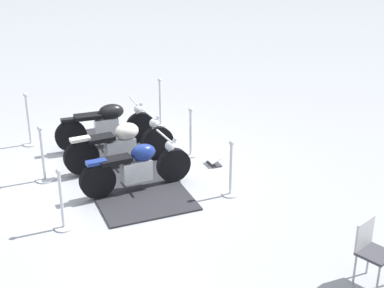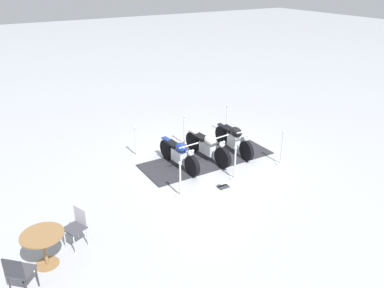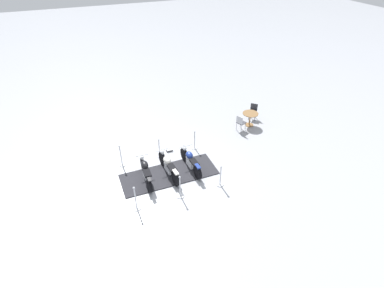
{
  "view_description": "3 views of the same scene",
  "coord_description": "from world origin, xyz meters",
  "px_view_note": "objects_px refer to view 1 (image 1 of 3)",
  "views": [
    {
      "loc": [
        2.51,
        9.77,
        4.74
      ],
      "look_at": [
        -0.72,
        1.84,
        1.09
      ],
      "focal_mm": 53.72,
      "sensor_mm": 36.0,
      "label": 1
    },
    {
      "loc": [
        -9.35,
        6.22,
        5.57
      ],
      "look_at": [
        -0.31,
        0.75,
        0.84
      ],
      "focal_mm": 36.45,
      "sensor_mm": 36.0,
      "label": 2
    },
    {
      "loc": [
        9.96,
        -2.85,
        8.91
      ],
      "look_at": [
        -0.66,
        1.36,
        0.89
      ],
      "focal_mm": 28.31,
      "sensor_mm": 36.0,
      "label": 3
    }
  ],
  "objects_px": {
    "stanchion_right_front": "(231,176)",
    "info_placard": "(214,162)",
    "motorcycle_black": "(107,124)",
    "stanchion_left_front": "(62,208)",
    "stanchion_left_rear": "(29,128)",
    "cafe_chair_across_table": "(371,248)",
    "stanchion_left_mid": "(44,164)",
    "stanchion_right_rear": "(160,109)",
    "stanchion_right_mid": "(191,139)",
    "motorcycle_cream": "(121,144)",
    "motorcycle_navy": "(138,166)"
  },
  "relations": [
    {
      "from": "stanchion_right_front",
      "to": "info_placard",
      "type": "height_order",
      "value": "stanchion_right_front"
    },
    {
      "from": "motorcycle_black",
      "to": "stanchion_left_front",
      "type": "bearing_deg",
      "value": -114.64
    },
    {
      "from": "motorcycle_black",
      "to": "stanchion_left_rear",
      "type": "distance_m",
      "value": 1.68
    },
    {
      "from": "cafe_chair_across_table",
      "to": "stanchion_left_mid",
      "type": "bearing_deg",
      "value": -164.68
    },
    {
      "from": "stanchion_right_rear",
      "to": "cafe_chair_across_table",
      "type": "bearing_deg",
      "value": 95.57
    },
    {
      "from": "stanchion_right_front",
      "to": "stanchion_right_mid",
      "type": "relative_size",
      "value": 1.0
    },
    {
      "from": "stanchion_right_front",
      "to": "stanchion_left_front",
      "type": "bearing_deg",
      "value": 0.21
    },
    {
      "from": "stanchion_left_mid",
      "to": "stanchion_left_rear",
      "type": "relative_size",
      "value": 0.94
    },
    {
      "from": "motorcycle_cream",
      "to": "stanchion_right_front",
      "type": "xyz_separation_m",
      "value": [
        -1.43,
        1.81,
        -0.11
      ]
    },
    {
      "from": "stanchion_right_mid",
      "to": "stanchion_left_mid",
      "type": "bearing_deg",
      "value": 0.21
    },
    {
      "from": "info_placard",
      "to": "cafe_chair_across_table",
      "type": "distance_m",
      "value": 4.21
    },
    {
      "from": "stanchion_left_mid",
      "to": "info_placard",
      "type": "height_order",
      "value": "stanchion_left_mid"
    },
    {
      "from": "motorcycle_navy",
      "to": "motorcycle_black",
      "type": "distance_m",
      "value": 2.07
    },
    {
      "from": "motorcycle_cream",
      "to": "info_placard",
      "type": "relative_size",
      "value": 6.75
    },
    {
      "from": "motorcycle_navy",
      "to": "stanchion_left_mid",
      "type": "distance_m",
      "value": 1.8
    },
    {
      "from": "motorcycle_navy",
      "to": "stanchion_right_rear",
      "type": "relative_size",
      "value": 1.83
    },
    {
      "from": "stanchion_left_mid",
      "to": "stanchion_right_front",
      "type": "bearing_deg",
      "value": 148.09
    },
    {
      "from": "stanchion_left_front",
      "to": "cafe_chair_across_table",
      "type": "height_order",
      "value": "stanchion_left_front"
    },
    {
      "from": "motorcycle_black",
      "to": "stanchion_right_mid",
      "type": "relative_size",
      "value": 2.05
    },
    {
      "from": "motorcycle_navy",
      "to": "stanchion_left_front",
      "type": "relative_size",
      "value": 1.99
    },
    {
      "from": "stanchion_right_mid",
      "to": "stanchion_right_rear",
      "type": "bearing_deg",
      "value": -89.79
    },
    {
      "from": "motorcycle_navy",
      "to": "stanchion_left_rear",
      "type": "height_order",
      "value": "stanchion_left_rear"
    },
    {
      "from": "info_placard",
      "to": "stanchion_left_front",
      "type": "bearing_deg",
      "value": -68.51
    },
    {
      "from": "motorcycle_navy",
      "to": "motorcycle_cream",
      "type": "xyz_separation_m",
      "value": [
        -0.0,
        -1.04,
        0.02
      ]
    },
    {
      "from": "motorcycle_black",
      "to": "stanchion_right_rear",
      "type": "height_order",
      "value": "stanchion_right_rear"
    },
    {
      "from": "motorcycle_cream",
      "to": "stanchion_left_front",
      "type": "bearing_deg",
      "value": -133.58
    },
    {
      "from": "info_placard",
      "to": "stanchion_left_mid",
      "type": "bearing_deg",
      "value": -100.37
    },
    {
      "from": "motorcycle_navy",
      "to": "stanchion_right_mid",
      "type": "distance_m",
      "value": 1.77
    },
    {
      "from": "stanchion_right_front",
      "to": "stanchion_right_rear",
      "type": "distance_m",
      "value": 3.63
    },
    {
      "from": "stanchion_right_mid",
      "to": "info_placard",
      "type": "distance_m",
      "value": 0.69
    },
    {
      "from": "stanchion_right_mid",
      "to": "motorcycle_navy",
      "type": "bearing_deg",
      "value": 36.19
    },
    {
      "from": "stanchion_left_rear",
      "to": "stanchion_right_rear",
      "type": "height_order",
      "value": "stanchion_left_rear"
    },
    {
      "from": "motorcycle_navy",
      "to": "motorcycle_cream",
      "type": "distance_m",
      "value": 1.04
    },
    {
      "from": "stanchion_right_rear",
      "to": "stanchion_left_front",
      "type": "bearing_deg",
      "value": 51.68
    },
    {
      "from": "stanchion_right_mid",
      "to": "motorcycle_black",
      "type": "bearing_deg",
      "value": -35.91
    },
    {
      "from": "stanchion_left_mid",
      "to": "stanchion_right_front",
      "type": "xyz_separation_m",
      "value": [
        -2.9,
        1.81,
        0.04
      ]
    },
    {
      "from": "stanchion_left_rear",
      "to": "stanchion_left_front",
      "type": "xyz_separation_m",
      "value": [
        -0.01,
        3.63,
        -0.01
      ]
    },
    {
      "from": "stanchion_right_front",
      "to": "stanchion_right_rear",
      "type": "bearing_deg",
      "value": -89.79
    },
    {
      "from": "motorcycle_navy",
      "to": "stanchion_right_front",
      "type": "distance_m",
      "value": 1.63
    },
    {
      "from": "motorcycle_cream",
      "to": "stanchion_left_mid",
      "type": "xyz_separation_m",
      "value": [
        1.47,
        0.01,
        -0.16
      ]
    },
    {
      "from": "stanchion_right_mid",
      "to": "stanchion_left_rear",
      "type": "bearing_deg",
      "value": -31.91
    },
    {
      "from": "stanchion_left_rear",
      "to": "motorcycle_black",
      "type": "bearing_deg",
      "value": 152.3
    },
    {
      "from": "stanchion_left_mid",
      "to": "stanchion_right_front",
      "type": "distance_m",
      "value": 3.42
    },
    {
      "from": "motorcycle_black",
      "to": "cafe_chair_across_table",
      "type": "xyz_separation_m",
      "value": [
        -2.06,
        5.78,
        0.01
      ]
    },
    {
      "from": "stanchion_right_mid",
      "to": "cafe_chair_across_table",
      "type": "distance_m",
      "value": 4.79
    },
    {
      "from": "stanchion_left_mid",
      "to": "info_placard",
      "type": "relative_size",
      "value": 3.28
    },
    {
      "from": "motorcycle_cream",
      "to": "stanchion_right_rear",
      "type": "bearing_deg",
      "value": 47.42
    },
    {
      "from": "motorcycle_navy",
      "to": "stanchion_left_rear",
      "type": "bearing_deg",
      "value": 113.68
    },
    {
      "from": "stanchion_left_mid",
      "to": "stanchion_right_mid",
      "type": "relative_size",
      "value": 1.04
    },
    {
      "from": "stanchion_left_rear",
      "to": "info_placard",
      "type": "bearing_deg",
      "value": 142.98
    }
  ]
}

